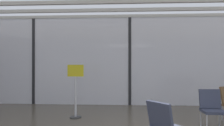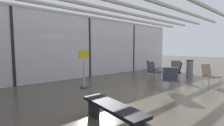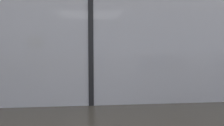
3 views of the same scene
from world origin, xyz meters
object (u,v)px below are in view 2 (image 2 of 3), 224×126
(lounge_chair_0, at_px, (169,77))
(lounge_chair_5, at_px, (153,70))
(lounge_chair_2, at_px, (209,74))
(lounge_chair_3, at_px, (177,70))
(lounge_chair_4, at_px, (175,67))
(lounge_chair_1, at_px, (150,67))
(waiting_bench, at_px, (112,110))
(info_sign, at_px, (84,70))
(trash_bin, at_px, (190,67))
(parked_airplane, at_px, (58,43))

(lounge_chair_0, bearing_deg, lounge_chair_5, -78.58)
(lounge_chair_0, bearing_deg, lounge_chair_2, -145.94)
(lounge_chair_3, relative_size, lounge_chair_4, 1.00)
(lounge_chair_1, xyz_separation_m, waiting_bench, (-5.31, -3.00, -0.13))
(lounge_chair_4, xyz_separation_m, lounge_chair_5, (-1.85, 0.15, 0.00))
(lounge_chair_4, distance_m, info_sign, 5.26)
(lounge_chair_3, bearing_deg, trash_bin, 155.46)
(lounge_chair_2, bearing_deg, waiting_bench, -164.01)
(lounge_chair_0, height_order, lounge_chair_3, same)
(lounge_chair_0, height_order, lounge_chair_2, same)
(lounge_chair_4, height_order, waiting_bench, lounge_chair_4)
(lounge_chair_3, height_order, info_sign, info_sign)
(waiting_bench, bearing_deg, lounge_chair_5, -59.97)
(lounge_chair_3, height_order, lounge_chair_4, same)
(lounge_chair_0, xyz_separation_m, lounge_chair_2, (1.95, -0.61, 0.00))
(lounge_chair_3, xyz_separation_m, trash_bin, (2.20, 0.35, -0.06))
(parked_airplane, xyz_separation_m, lounge_chair_1, (2.25, -7.40, -1.50))
(parked_airplane, height_order, lounge_chair_2, parked_airplane)
(parked_airplane, height_order, waiting_bench, parked_airplane)
(parked_airplane, bearing_deg, lounge_chair_2, -78.52)
(lounge_chair_2, bearing_deg, info_sign, 158.03)
(trash_bin, relative_size, info_sign, 0.60)
(trash_bin, bearing_deg, lounge_chair_1, 150.65)
(lounge_chair_1, distance_m, lounge_chair_5, 1.07)
(parked_airplane, xyz_separation_m, info_sign, (-1.85, -7.33, -1.31))
(lounge_chair_0, xyz_separation_m, waiting_bench, (-3.20, -0.69, -0.13))
(lounge_chair_0, height_order, lounge_chair_5, same)
(lounge_chair_2, bearing_deg, lounge_chair_4, 74.24)
(lounge_chair_0, distance_m, lounge_chair_5, 2.06)
(lounge_chair_2, relative_size, lounge_chair_5, 1.00)
(parked_airplane, height_order, lounge_chair_3, parked_airplane)
(lounge_chair_5, relative_size, trash_bin, 1.01)
(lounge_chair_3, distance_m, lounge_chair_5, 1.08)
(lounge_chair_2, bearing_deg, lounge_chair_1, 102.03)
(lounge_chair_0, bearing_deg, lounge_chair_3, -107.83)
(lounge_chair_5, height_order, waiting_bench, lounge_chair_5)
(lounge_chair_1, distance_m, lounge_chair_2, 2.93)
(lounge_chair_0, bearing_deg, waiting_bench, 63.52)
(lounge_chair_1, relative_size, lounge_chair_2, 1.00)
(trash_bin, bearing_deg, lounge_chair_2, -142.81)
(trash_bin, distance_m, info_sign, 6.36)
(lounge_chair_2, distance_m, lounge_chair_5, 2.28)
(parked_airplane, xyz_separation_m, waiting_bench, (-3.05, -10.40, -1.63))
(lounge_chair_0, bearing_deg, parked_airplane, -37.75)
(parked_airplane, bearing_deg, lounge_chair_5, -79.75)
(parked_airplane, relative_size, lounge_chair_1, 14.06)
(lounge_chair_4, distance_m, waiting_bench, 6.71)
(info_sign, bearing_deg, lounge_chair_0, -49.98)
(lounge_chair_5, height_order, info_sign, info_sign)
(lounge_chair_1, distance_m, waiting_bench, 6.10)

